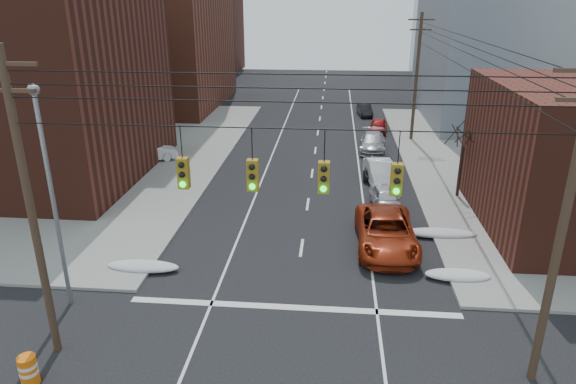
% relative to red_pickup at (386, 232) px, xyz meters
% --- Properties ---
extents(building_brick_far, '(22.00, 18.00, 12.00)m').
position_rel_red_pickup_xyz_m(building_brick_far, '(-30.34, 61.56, 5.11)').
color(building_brick_far, '#502218').
rests_on(building_brick_far, ground).
extents(building_glass, '(20.00, 18.00, 22.00)m').
position_rel_red_pickup_xyz_m(building_glass, '(19.66, 57.56, 10.11)').
color(building_glass, gray).
rests_on(building_glass, ground).
extents(utility_pole_left, '(2.20, 0.28, 11.00)m').
position_rel_red_pickup_xyz_m(utility_pole_left, '(-12.84, -9.44, 4.89)').
color(utility_pole_left, '#473323').
rests_on(utility_pole_left, ground).
extents(utility_pole_right, '(2.20, 0.28, 11.00)m').
position_rel_red_pickup_xyz_m(utility_pole_right, '(4.16, -9.44, 4.89)').
color(utility_pole_right, '#473323').
rests_on(utility_pole_right, ground).
extents(utility_pole_far, '(2.20, 0.28, 11.00)m').
position_rel_red_pickup_xyz_m(utility_pole_far, '(4.16, 21.56, 4.89)').
color(utility_pole_far, '#473323').
rests_on(utility_pole_far, ground).
extents(traffic_signals, '(17.00, 0.42, 2.02)m').
position_rel_red_pickup_xyz_m(traffic_signals, '(-4.24, -9.47, 6.27)').
color(traffic_signals, black).
rests_on(traffic_signals, ground).
extents(street_light, '(0.44, 0.44, 9.32)m').
position_rel_red_pickup_xyz_m(street_light, '(-13.84, -6.44, 4.65)').
color(street_light, gray).
rests_on(street_light, ground).
extents(bare_tree, '(2.09, 2.20, 4.93)m').
position_rel_red_pickup_xyz_m(bare_tree, '(5.25, 7.55, 1.43)').
color(bare_tree, black).
rests_on(bare_tree, ground).
extents(snow_nw, '(3.50, 1.08, 0.42)m').
position_rel_red_pickup_xyz_m(snow_nw, '(-11.74, -3.44, -0.68)').
color(snow_nw, silver).
rests_on(snow_nw, ground).
extents(snow_ne, '(3.00, 1.08, 0.42)m').
position_rel_red_pickup_xyz_m(snow_ne, '(3.06, -2.94, -0.68)').
color(snow_ne, silver).
rests_on(snow_ne, ground).
extents(snow_east_far, '(4.00, 1.08, 0.42)m').
position_rel_red_pickup_xyz_m(snow_east_far, '(3.06, 1.56, -0.68)').
color(snow_east_far, silver).
rests_on(snow_east_far, ground).
extents(red_pickup, '(3.04, 6.47, 1.79)m').
position_rel_red_pickup_xyz_m(red_pickup, '(0.00, 0.00, 0.00)').
color(red_pickup, maroon).
rests_on(red_pickup, ground).
extents(parked_car_a, '(2.04, 4.01, 1.31)m').
position_rel_red_pickup_xyz_m(parked_car_a, '(0.46, 5.34, -0.24)').
color(parked_car_a, silver).
rests_on(parked_car_a, ground).
extents(parked_car_b, '(2.21, 4.96, 1.58)m').
position_rel_red_pickup_xyz_m(parked_car_b, '(0.46, 9.85, -0.10)').
color(parked_car_b, silver).
rests_on(parked_car_b, ground).
extents(parked_car_c, '(2.41, 4.61, 1.24)m').
position_rel_red_pickup_xyz_m(parked_car_c, '(0.46, 11.47, -0.28)').
color(parked_car_c, black).
rests_on(parked_car_c, ground).
extents(parked_car_d, '(2.46, 5.28, 1.49)m').
position_rel_red_pickup_xyz_m(parked_car_d, '(0.46, 17.92, -0.15)').
color(parked_car_d, '#9E9EA2').
rests_on(parked_car_d, ground).
extents(parked_car_e, '(2.00, 4.01, 1.31)m').
position_rel_red_pickup_xyz_m(parked_car_e, '(1.40, 24.09, -0.24)').
color(parked_car_e, maroon).
rests_on(parked_car_e, ground).
extents(parked_car_f, '(1.71, 3.84, 1.22)m').
position_rel_red_pickup_xyz_m(parked_car_f, '(0.46, 31.52, -0.28)').
color(parked_car_f, black).
rests_on(parked_car_f, ground).
extents(lot_car_a, '(4.38, 2.99, 1.37)m').
position_rel_red_pickup_xyz_m(lot_car_a, '(-17.10, 13.11, -0.06)').
color(lot_car_a, silver).
rests_on(lot_car_a, sidewalk_nw).
extents(lot_car_b, '(4.89, 3.43, 1.24)m').
position_rel_red_pickup_xyz_m(lot_car_b, '(-19.33, 16.81, -0.13)').
color(lot_car_b, '#9E9FA3').
rests_on(lot_car_b, sidewalk_nw).
extents(lot_car_c, '(4.64, 2.99, 1.25)m').
position_rel_red_pickup_xyz_m(lot_car_c, '(-22.36, 9.66, -0.12)').
color(lot_car_c, black).
rests_on(lot_car_c, sidewalk_nw).
extents(lot_car_d, '(3.77, 1.72, 1.25)m').
position_rel_red_pickup_xyz_m(lot_car_d, '(-22.72, 13.48, -0.12)').
color(lot_car_d, '#B3B2B7').
rests_on(lot_car_d, sidewalk_nw).
extents(construction_barrel, '(0.75, 0.75, 1.08)m').
position_rel_red_pickup_xyz_m(construction_barrel, '(-12.84, -11.23, -0.34)').
color(construction_barrel, orange).
rests_on(construction_barrel, ground).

